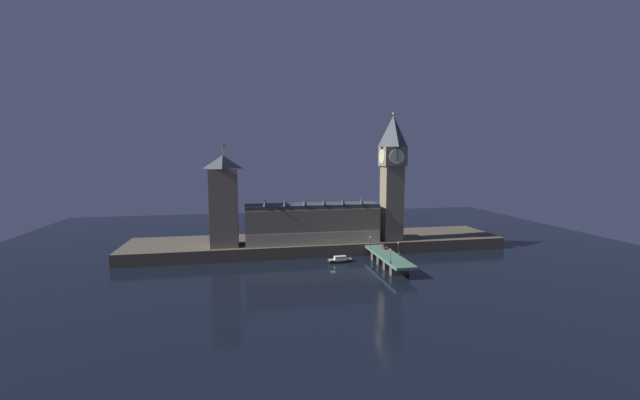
# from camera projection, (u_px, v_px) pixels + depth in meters

# --- Properties ---
(ground_plane) EXTENTS (400.00, 400.00, 0.00)m
(ground_plane) POSITION_uv_depth(u_px,v_px,m) (333.00, 267.00, 198.05)
(ground_plane) COLOR black
(embankment) EXTENTS (220.00, 42.00, 6.78)m
(embankment) POSITION_uv_depth(u_px,v_px,m) (319.00, 243.00, 235.72)
(embankment) COLOR #4C4438
(embankment) RESTS_ON ground_plane
(parliament_hall) EXTENTS (75.36, 17.07, 26.34)m
(parliament_hall) POSITION_uv_depth(u_px,v_px,m) (312.00, 223.00, 223.17)
(parliament_hall) COLOR #7F7056
(parliament_hall) RESTS_ON embankment
(clock_tower) EXTENTS (13.44, 13.55, 73.77)m
(clock_tower) POSITION_uv_depth(u_px,v_px,m) (392.00, 173.00, 227.00)
(clock_tower) COLOR #7F7056
(clock_tower) RESTS_ON embankment
(victoria_tower) EXTENTS (15.08, 15.08, 55.52)m
(victoria_tower) POSITION_uv_depth(u_px,v_px,m) (224.00, 201.00, 212.45)
(victoria_tower) COLOR #7F7056
(victoria_tower) RESTS_ON embankment
(bridge) EXTENTS (10.35, 46.00, 6.07)m
(bridge) POSITION_uv_depth(u_px,v_px,m) (389.00, 259.00, 197.97)
(bridge) COLOR #4C7560
(bridge) RESTS_ON ground_plane
(car_southbound_trail) EXTENTS (1.87, 4.32, 1.53)m
(car_southbound_trail) POSITION_uv_depth(u_px,v_px,m) (384.00, 247.00, 210.88)
(car_southbound_trail) COLOR red
(car_southbound_trail) RESTS_ON bridge
(pedestrian_near_rail) EXTENTS (0.38, 0.38, 1.65)m
(pedestrian_near_rail) POSITION_uv_depth(u_px,v_px,m) (391.00, 261.00, 182.45)
(pedestrian_near_rail) COLOR black
(pedestrian_near_rail) RESTS_ON bridge
(pedestrian_mid_walk) EXTENTS (0.38, 0.38, 1.86)m
(pedestrian_mid_walk) POSITION_uv_depth(u_px,v_px,m) (399.00, 254.00, 196.07)
(pedestrian_mid_walk) COLOR black
(pedestrian_mid_walk) RESTS_ON bridge
(street_lamp_near) EXTENTS (1.34, 0.60, 7.04)m
(street_lamp_near) POSITION_uv_depth(u_px,v_px,m) (390.00, 254.00, 181.95)
(street_lamp_near) COLOR #2D3333
(street_lamp_near) RESTS_ON bridge
(street_lamp_mid) EXTENTS (1.34, 0.60, 6.41)m
(street_lamp_mid) POSITION_uv_depth(u_px,v_px,m) (398.00, 247.00, 198.22)
(street_lamp_mid) COLOR #2D3333
(street_lamp_mid) RESTS_ON bridge
(street_lamp_far) EXTENTS (1.34, 0.60, 6.73)m
(street_lamp_far) POSITION_uv_depth(u_px,v_px,m) (370.00, 241.00, 210.70)
(street_lamp_far) COLOR #2D3333
(street_lamp_far) RESTS_ON bridge
(boat_upstream) EXTENTS (14.27, 5.41, 3.29)m
(boat_upstream) POSITION_uv_depth(u_px,v_px,m) (340.00, 260.00, 206.82)
(boat_upstream) COLOR #28282D
(boat_upstream) RESTS_ON ground_plane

